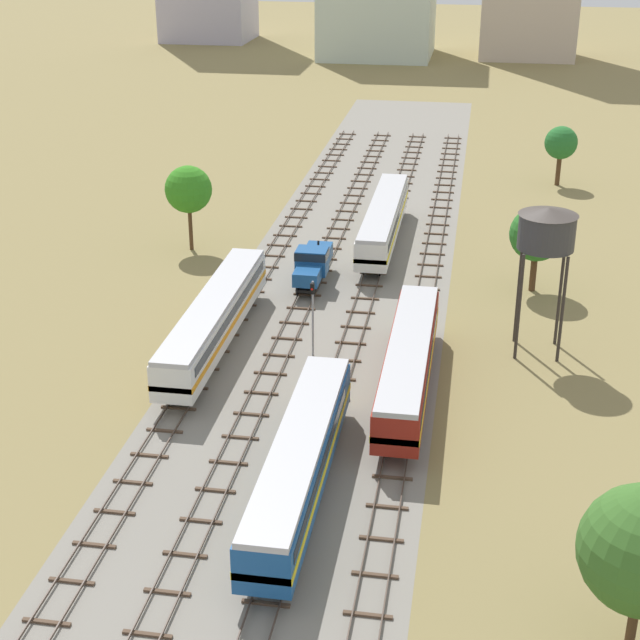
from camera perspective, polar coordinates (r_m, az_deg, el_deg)
ground_plane at (r=80.23m, az=0.68°, el=0.67°), size 480.00×480.00×0.00m
ballast_bed at (r=80.23m, az=0.68°, el=0.67°), size 18.91×176.00×0.01m
track_far_left at (r=82.45m, az=-4.34°, el=1.36°), size 2.40×126.00×0.29m
track_left at (r=81.47m, az=-0.94°, el=1.14°), size 2.40×126.00×0.29m
track_centre_left at (r=80.78m, az=2.53°, el=0.92°), size 2.40×126.00×0.29m
track_centre at (r=80.39m, az=6.05°, el=0.68°), size 2.40×126.00×0.29m
diesel_railcar_centre_left_nearest at (r=54.69m, az=-1.18°, el=-8.19°), size 2.96×20.50×3.80m
diesel_railcar_centre_near at (r=65.77m, az=5.24°, el=-2.42°), size 2.96×20.50×3.80m
passenger_coach_far_left_mid at (r=72.65m, az=-6.23°, el=0.20°), size 2.96×22.00×3.80m
shunter_loco_left_midfar at (r=84.69m, az=-0.42°, el=3.42°), size 2.74×8.46×3.10m
passenger_coach_centre_left_far at (r=94.60m, az=3.76°, el=5.97°), size 2.96×22.00×3.80m
water_tower at (r=71.18m, az=13.21°, el=5.14°), size 4.28×4.28×11.21m
signal_post_near at (r=70.58m, az=-0.43°, el=0.61°), size 0.28×0.47×5.95m
lineside_tree_0 at (r=84.21m, az=12.64°, el=4.94°), size 4.66×4.66×7.47m
lineside_tree_1 at (r=92.78m, az=-7.75°, el=7.61°), size 4.47×4.47×8.23m
lineside_tree_2 at (r=117.31m, az=14.00°, el=10.06°), size 3.80×3.80×6.95m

